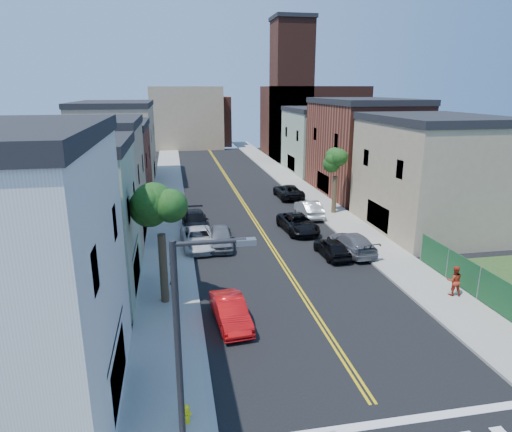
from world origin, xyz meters
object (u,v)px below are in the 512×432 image
dark_car_right_far (288,191)px  fire_hydrant (187,413)px  black_car_left (195,221)px  pedestrian_left (174,277)px  black_suv_lane (298,223)px  grey_car_right (351,243)px  silver_car_right (309,209)px  grey_car_left (221,237)px  pedestrian_right (454,281)px  black_car_right (332,248)px  white_pickup (198,239)px  red_sedan (231,312)px

dark_car_right_far → fire_hydrant: dark_car_right_far is taller
black_car_left → pedestrian_left: 12.72m
dark_car_right_far → black_suv_lane: 12.08m
grey_car_right → silver_car_right: (-0.25, 9.71, 0.04)m
grey_car_left → pedestrian_right: pedestrian_right is taller
black_car_left → grey_car_right: bearing=-36.2°
grey_car_right → black_suv_lane: grey_car_right is taller
black_suv_lane → pedestrian_right: (5.46, -13.55, 0.31)m
black_car_left → silver_car_right: size_ratio=1.09×
black_car_right → silver_car_right: silver_car_right is taller
grey_car_left → grey_car_right: (9.30, -2.91, -0.03)m
silver_car_right → pedestrian_left: 19.21m
black_car_left → grey_car_right: (11.00, -7.83, -0.01)m
dark_car_right_far → pedestrian_left: 25.51m
white_pickup → black_car_left: black_car_left is taller
black_car_right → pedestrian_left: bearing=17.5°
dark_car_right_far → pedestrian_left: pedestrian_left is taller
grey_car_right → dark_car_right_far: (-0.26, 17.41, 0.00)m
white_pickup → dark_car_right_far: 17.86m
pedestrian_left → pedestrian_right: bearing=-124.8°
pedestrian_left → fire_hydrant: 10.79m
black_car_right → dark_car_right_far: size_ratio=0.74×
grey_car_left → black_car_right: bearing=-19.3°
grey_car_right → fire_hydrant: 19.96m
black_car_right → grey_car_right: bearing=-165.4°
grey_car_left → pedestrian_right: (12.26, -10.92, 0.27)m
black_car_right → pedestrian_left: (-11.20, -4.20, 0.44)m
white_pickup → grey_car_right: size_ratio=1.01×
white_pickup → black_car_left: size_ratio=1.00×
red_sedan → fire_hydrant: (-2.48, -6.84, -0.17)m
black_car_left → fire_hydrant: black_car_left is taller
white_pickup → black_car_left: bearing=86.4°
pedestrian_left → white_pickup: bearing=-36.7°
black_car_left → white_pickup: bearing=-90.8°
pedestrian_left → grey_car_left: bearing=-48.3°
dark_car_right_far → grey_car_left: bearing=56.7°
red_sedan → white_pickup: size_ratio=0.81×
grey_car_right → pedestrian_left: size_ratio=2.66×
silver_car_right → dark_car_right_far: 7.70m
black_suv_lane → pedestrian_left: bearing=-139.9°
grey_car_right → black_car_right: 1.79m
silver_car_right → pedestrian_right: (3.21, -17.71, 0.26)m
white_pickup → black_suv_lane: black_suv_lane is taller
white_pickup → grey_car_right: 11.44m
pedestrian_left → red_sedan: bearing=-167.6°
grey_car_left → black_car_right: size_ratio=1.14×
dark_car_right_far → black_car_left: bearing=40.4°
red_sedan → black_car_left: (-0.92, 16.50, 0.06)m
white_pickup → pedestrian_right: bearing=-42.2°
white_pickup → pedestrian_right: 17.87m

